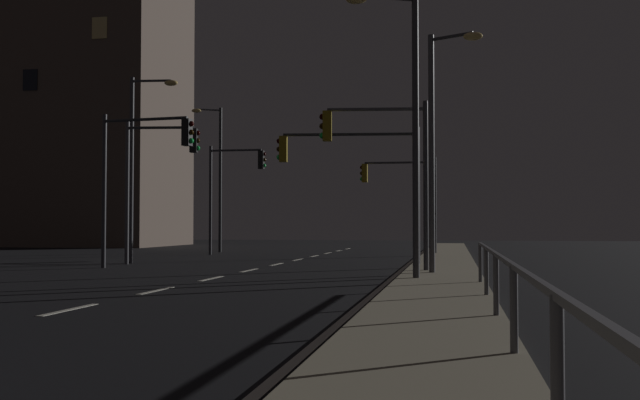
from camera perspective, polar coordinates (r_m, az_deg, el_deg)
name	(u,v)px	position (r m, az deg, el deg)	size (l,w,h in m)	color
ground_plane	(216,278)	(22.15, -7.97, -5.93)	(112.00, 112.00, 0.00)	black
sidewalk_right	(441,278)	(21.05, 9.28, -5.94)	(2.31, 77.00, 0.14)	gray
lane_markings_center	(249,270)	(25.49, -5.50, -5.41)	(0.14, 50.00, 0.01)	silver
lane_edge_line	(402,269)	(26.10, 6.36, -5.33)	(0.14, 53.00, 0.01)	silver
traffic_light_far_left	(353,166)	(27.14, 2.53, 2.66)	(5.22, 0.83, 4.99)	#38383D
traffic_light_far_center	(141,159)	(27.33, -13.59, 3.07)	(3.61, 0.59, 5.59)	#38383D
traffic_light_near_left	(380,152)	(23.52, 4.60, 3.72)	(3.42, 0.64, 5.33)	#38383D
traffic_light_mid_right	(233,179)	(39.15, -6.70, 1.62)	(3.10, 0.34, 5.74)	#38383D
traffic_light_near_right	(401,185)	(38.30, 6.22, 1.12)	(3.93, 0.34, 4.89)	#38383D
traffic_light_mid_left	(157,165)	(30.16, -12.41, 2.64)	(2.98, 0.61, 5.68)	#4C4C51
street_lamp_median	(439,129)	(22.42, 9.15, 5.43)	(1.60, 0.88, 7.14)	#4C4C51
street_lamp_mid_block	(405,107)	(20.16, 6.55, 7.12)	(1.89, 0.90, 7.66)	#38383D
street_lamp_far_end	(216,167)	(43.14, -7.98, 2.54)	(1.57, 1.03, 8.35)	#2D3033
street_lamp_corner	(139,152)	(31.21, -13.78, 3.62)	(1.99, 0.44, 7.61)	#38383D
barrier_fence	(503,274)	(10.19, 13.92, -5.57)	(0.09, 17.39, 0.98)	#59595E
building_distant	(48,67)	(62.29, -20.17, 9.61)	(20.03, 10.62, 27.84)	brown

